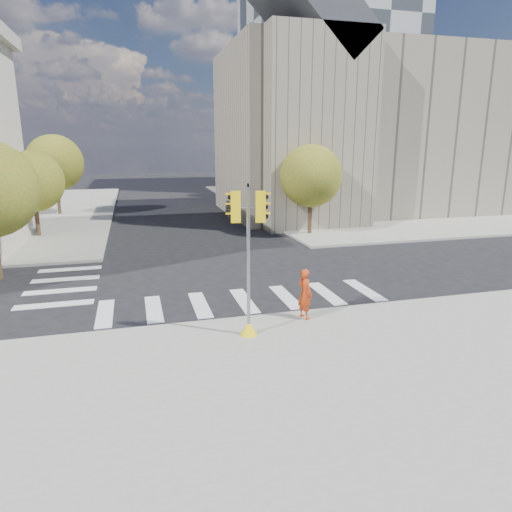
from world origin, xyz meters
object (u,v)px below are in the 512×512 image
Objects in this scene: lamp_near at (298,165)px; photographer at (305,294)px; lamp_far at (251,159)px; traffic_signal at (248,273)px.

photographer is (-6.54, -18.72, -3.52)m from lamp_near.
lamp_near reaches higher than photographer.
lamp_far is at bearing 90.00° from lamp_near.
photographer is (2.29, 0.92, -1.19)m from traffic_signal.
lamp_far reaches higher than photographer.
traffic_signal is (-8.83, -33.64, -2.33)m from lamp_far.
traffic_signal is 2.74m from photographer.
lamp_near is 1.65× the size of traffic_signal.
lamp_near is 1.00× the size of lamp_far.
lamp_far is at bearing 86.72° from traffic_signal.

